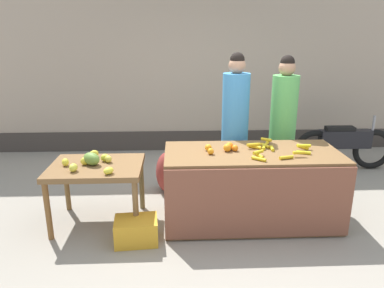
{
  "coord_description": "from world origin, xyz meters",
  "views": [
    {
      "loc": [
        -0.48,
        -3.73,
        2.09
      ],
      "look_at": [
        -0.31,
        0.15,
        0.89
      ],
      "focal_mm": 33.46,
      "sensor_mm": 36.0,
      "label": 1
    }
  ],
  "objects_px": {
    "vendor_woman_blue_shirt": "(235,127)",
    "vendor_woman_green_shirt": "(283,126)",
    "produce_crate": "(136,231)",
    "produce_sack": "(167,172)",
    "parked_motorcycle": "(344,145)"
  },
  "relations": [
    {
      "from": "vendor_woman_blue_shirt",
      "to": "vendor_woman_green_shirt",
      "type": "relative_size",
      "value": 1.02
    },
    {
      "from": "produce_crate",
      "to": "produce_sack",
      "type": "xyz_separation_m",
      "value": [
        0.29,
        1.24,
        0.15
      ]
    },
    {
      "from": "vendor_woman_blue_shirt",
      "to": "produce_sack",
      "type": "relative_size",
      "value": 3.33
    },
    {
      "from": "vendor_woman_green_shirt",
      "to": "produce_crate",
      "type": "xyz_separation_m",
      "value": [
        -1.83,
        -1.2,
        -0.8
      ]
    },
    {
      "from": "parked_motorcycle",
      "to": "produce_sack",
      "type": "distance_m",
      "value": 2.88
    },
    {
      "from": "vendor_woman_green_shirt",
      "to": "parked_motorcycle",
      "type": "bearing_deg",
      "value": 31.89
    },
    {
      "from": "vendor_woman_blue_shirt",
      "to": "vendor_woman_green_shirt",
      "type": "height_order",
      "value": "vendor_woman_blue_shirt"
    },
    {
      "from": "vendor_woman_blue_shirt",
      "to": "parked_motorcycle",
      "type": "height_order",
      "value": "vendor_woman_blue_shirt"
    },
    {
      "from": "parked_motorcycle",
      "to": "produce_crate",
      "type": "xyz_separation_m",
      "value": [
        -3.08,
        -1.98,
        -0.27
      ]
    },
    {
      "from": "produce_crate",
      "to": "vendor_woman_green_shirt",
      "type": "bearing_deg",
      "value": 33.29
    },
    {
      "from": "vendor_woman_green_shirt",
      "to": "produce_sack",
      "type": "height_order",
      "value": "vendor_woman_green_shirt"
    },
    {
      "from": "vendor_woman_green_shirt",
      "to": "produce_sack",
      "type": "distance_m",
      "value": 1.66
    },
    {
      "from": "vendor_woman_blue_shirt",
      "to": "produce_crate",
      "type": "distance_m",
      "value": 1.81
    },
    {
      "from": "vendor_woman_blue_shirt",
      "to": "produce_sack",
      "type": "bearing_deg",
      "value": 171.36
    },
    {
      "from": "vendor_woman_green_shirt",
      "to": "produce_sack",
      "type": "relative_size",
      "value": 3.26
    }
  ]
}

